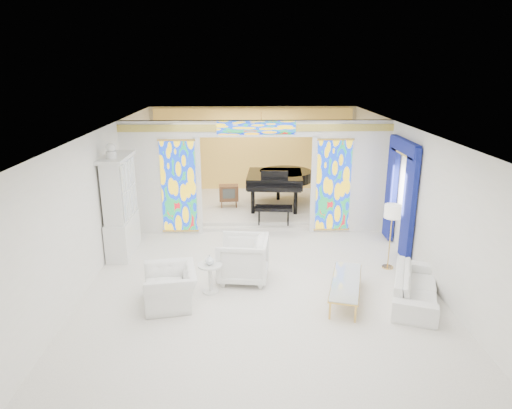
{
  "coord_description": "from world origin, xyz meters",
  "views": [
    {
      "loc": [
        -0.3,
        -9.67,
        4.35
      ],
      "look_at": [
        -0.05,
        0.2,
        1.32
      ],
      "focal_mm": 32.0,
      "sensor_mm": 36.0,
      "label": 1
    }
  ],
  "objects_px": {
    "china_cabinet": "(121,206)",
    "armchair_right": "(243,259)",
    "tv_console": "(229,193)",
    "sofa": "(416,287)",
    "armchair_left": "(170,287)",
    "coffee_table": "(346,282)",
    "grand_piano": "(280,178)"
  },
  "relations": [
    {
      "from": "china_cabinet",
      "to": "armchair_right",
      "type": "bearing_deg",
      "value": -27.6
    },
    {
      "from": "tv_console",
      "to": "sofa",
      "type": "bearing_deg",
      "value": -59.67
    },
    {
      "from": "armchair_left",
      "to": "armchair_right",
      "type": "bearing_deg",
      "value": 115.35
    },
    {
      "from": "china_cabinet",
      "to": "sofa",
      "type": "distance_m",
      "value": 6.71
    },
    {
      "from": "coffee_table",
      "to": "tv_console",
      "type": "xyz_separation_m",
      "value": [
        -2.42,
        5.51,
        0.26
      ]
    },
    {
      "from": "coffee_table",
      "to": "grand_piano",
      "type": "bearing_deg",
      "value": 98.64
    },
    {
      "from": "china_cabinet",
      "to": "grand_piano",
      "type": "distance_m",
      "value": 5.15
    },
    {
      "from": "armchair_right",
      "to": "sofa",
      "type": "xyz_separation_m",
      "value": [
        3.3,
        -0.99,
        -0.17
      ]
    },
    {
      "from": "coffee_table",
      "to": "tv_console",
      "type": "height_order",
      "value": "tv_console"
    },
    {
      "from": "armchair_right",
      "to": "coffee_table",
      "type": "relative_size",
      "value": 0.56
    },
    {
      "from": "armchair_right",
      "to": "tv_console",
      "type": "height_order",
      "value": "armchair_right"
    },
    {
      "from": "china_cabinet",
      "to": "armchair_right",
      "type": "height_order",
      "value": "china_cabinet"
    },
    {
      "from": "china_cabinet",
      "to": "armchair_right",
      "type": "distance_m",
      "value": 3.31
    },
    {
      "from": "armchair_left",
      "to": "china_cabinet",
      "type": "bearing_deg",
      "value": -159.86
    },
    {
      "from": "armchair_right",
      "to": "grand_piano",
      "type": "xyz_separation_m",
      "value": [
        1.12,
        4.76,
        0.55
      ]
    },
    {
      "from": "sofa",
      "to": "grand_piano",
      "type": "distance_m",
      "value": 6.2
    },
    {
      "from": "sofa",
      "to": "tv_console",
      "type": "relative_size",
      "value": 2.99
    },
    {
      "from": "armchair_left",
      "to": "grand_piano",
      "type": "height_order",
      "value": "grand_piano"
    },
    {
      "from": "sofa",
      "to": "coffee_table",
      "type": "xyz_separation_m",
      "value": [
        -1.32,
        0.09,
        0.06
      ]
    },
    {
      "from": "armchair_right",
      "to": "sofa",
      "type": "relative_size",
      "value": 0.51
    },
    {
      "from": "coffee_table",
      "to": "tv_console",
      "type": "distance_m",
      "value": 6.02
    },
    {
      "from": "china_cabinet",
      "to": "armchair_left",
      "type": "distance_m",
      "value": 3.03
    },
    {
      "from": "armchair_left",
      "to": "coffee_table",
      "type": "relative_size",
      "value": 0.6
    },
    {
      "from": "armchair_left",
      "to": "coffee_table",
      "type": "xyz_separation_m",
      "value": [
        3.34,
        0.1,
        0.0
      ]
    },
    {
      "from": "tv_console",
      "to": "armchair_left",
      "type": "bearing_deg",
      "value": -102.8
    },
    {
      "from": "armchair_right",
      "to": "coffee_table",
      "type": "xyz_separation_m",
      "value": [
        1.98,
        -0.9,
        -0.11
      ]
    },
    {
      "from": "grand_piano",
      "to": "armchair_right",
      "type": "bearing_deg",
      "value": -98.79
    },
    {
      "from": "sofa",
      "to": "china_cabinet",
      "type": "bearing_deg",
      "value": 88.38
    },
    {
      "from": "coffee_table",
      "to": "grand_piano",
      "type": "relative_size",
      "value": 0.58
    },
    {
      "from": "armchair_right",
      "to": "sofa",
      "type": "distance_m",
      "value": 3.45
    },
    {
      "from": "coffee_table",
      "to": "armchair_right",
      "type": "bearing_deg",
      "value": 155.47
    },
    {
      "from": "sofa",
      "to": "tv_console",
      "type": "distance_m",
      "value": 6.74
    }
  ]
}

